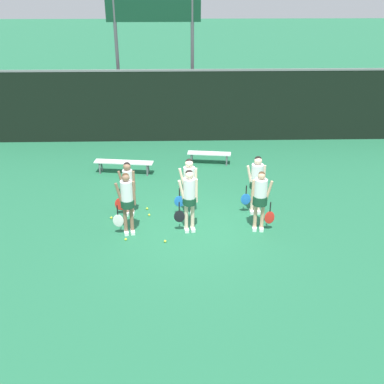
# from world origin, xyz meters

# --- Properties ---
(ground_plane) EXTENTS (140.00, 140.00, 0.00)m
(ground_plane) POSITION_xyz_m (0.00, 0.00, 0.00)
(ground_plane) COLOR #216642
(fence_windscreen) EXTENTS (60.00, 0.08, 3.02)m
(fence_windscreen) POSITION_xyz_m (0.00, 7.19, 1.52)
(fence_windscreen) COLOR black
(fence_windscreen) RESTS_ON ground_plane
(scoreboard) EXTENTS (3.83, 0.15, 6.27)m
(scoreboard) POSITION_xyz_m (-1.32, 8.20, 4.92)
(scoreboard) COLOR #515156
(scoreboard) RESTS_ON ground_plane
(bench_courtside) EXTENTS (2.13, 0.64, 0.46)m
(bench_courtside) POSITION_xyz_m (-2.32, 3.66, 0.40)
(bench_courtside) COLOR silver
(bench_courtside) RESTS_ON ground_plane
(bench_far) EXTENTS (1.65, 0.57, 0.43)m
(bench_far) POSITION_xyz_m (0.78, 4.52, 0.37)
(bench_far) COLOR silver
(bench_far) RESTS_ON ground_plane
(player_0) EXTENTS (0.64, 0.37, 1.79)m
(player_0) POSITION_xyz_m (-1.73, -0.52, 1.06)
(player_0) COLOR #8C664C
(player_0) RESTS_ON ground_plane
(player_1) EXTENTS (0.65, 0.37, 1.82)m
(player_1) POSITION_xyz_m (-0.07, -0.42, 1.09)
(player_1) COLOR beige
(player_1) RESTS_ON ground_plane
(player_2) EXTENTS (0.67, 0.40, 1.75)m
(player_2) POSITION_xyz_m (1.86, -0.42, 1.04)
(player_2) COLOR tan
(player_2) RESTS_ON ground_plane
(player_3) EXTENTS (0.64, 0.33, 1.65)m
(player_3) POSITION_xyz_m (-1.83, 0.57, 0.97)
(player_3) COLOR #8C664C
(player_3) RESTS_ON ground_plane
(player_4) EXTENTS (0.67, 0.38, 1.77)m
(player_4) POSITION_xyz_m (-0.06, 0.51, 1.06)
(player_4) COLOR beige
(player_4) RESTS_ON ground_plane
(player_5) EXTENTS (0.68, 0.40, 1.79)m
(player_5) POSITION_xyz_m (1.91, 0.59, 1.08)
(player_5) COLOR beige
(player_5) RESTS_ON ground_plane
(tennis_ball_0) EXTENTS (0.07, 0.07, 0.07)m
(tennis_ball_0) POSITION_xyz_m (-1.33, 0.85, 0.03)
(tennis_ball_0) COLOR #CCE033
(tennis_ball_0) RESTS_ON ground_plane
(tennis_ball_1) EXTENTS (0.07, 0.07, 0.07)m
(tennis_ball_1) POSITION_xyz_m (-2.33, 0.30, 0.03)
(tennis_ball_1) COLOR #CCE033
(tennis_ball_1) RESTS_ON ground_plane
(tennis_ball_2) EXTENTS (0.07, 0.07, 0.07)m
(tennis_ball_2) POSITION_xyz_m (-0.73, -1.03, 0.03)
(tennis_ball_2) COLOR #CCE033
(tennis_ball_2) RESTS_ON ground_plane
(tennis_ball_3) EXTENTS (0.07, 0.07, 0.07)m
(tennis_ball_3) POSITION_xyz_m (-1.79, -0.90, 0.03)
(tennis_ball_3) COLOR #CCE033
(tennis_ball_3) RESTS_ON ground_plane
(tennis_ball_4) EXTENTS (0.07, 0.07, 0.07)m
(tennis_ball_4) POSITION_xyz_m (2.04, 1.52, 0.03)
(tennis_ball_4) COLOR #CCE033
(tennis_ball_4) RESTS_ON ground_plane
(tennis_ball_5) EXTENTS (0.07, 0.07, 0.07)m
(tennis_ball_5) POSITION_xyz_m (-1.24, 0.45, 0.03)
(tennis_ball_5) COLOR #CCE033
(tennis_ball_5) RESTS_ON ground_plane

